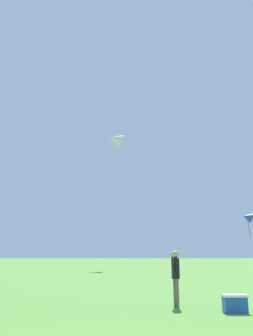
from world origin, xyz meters
name	(u,v)px	position (x,y,z in m)	size (l,w,h in m)	color
kite_white_distant	(116,140)	(0.04, 39.70, 15.38)	(3.44, 11.65, 16.42)	white
kite_blue_delta	(247,217)	(16.85, 42.93, 6.15)	(1.36, 11.17, 6.91)	blue
person_foreground_watcher	(176,273)	(2.28, 7.74, 0.92)	(0.21, 0.50, 1.54)	#665B4C
picnic_cooler	(235,303)	(3.61, 6.70, 0.22)	(0.60, 0.40, 0.44)	#2351B2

